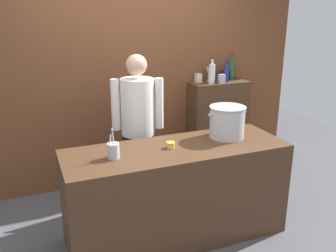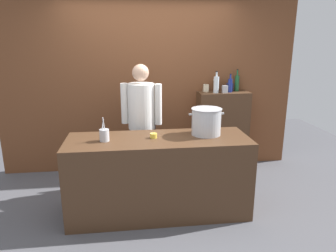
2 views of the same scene
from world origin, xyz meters
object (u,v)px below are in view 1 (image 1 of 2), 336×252
spice_tin_cream (198,78)px  wine_bottle_clear (212,73)px  stockpot_large (227,122)px  utensil_crock (113,151)px  butter_jar (171,145)px  wine_glass_short (209,71)px  spice_tin_silver (222,79)px  wine_bottle_green (231,70)px  wine_bottle_cobalt (226,73)px  chef (138,122)px  spice_tin_navy (224,75)px

spice_tin_cream → wine_bottle_clear: bearing=-46.2°
stockpot_large → utensil_crock: size_ratio=1.53×
butter_jar → wine_bottle_clear: bearing=48.1°
utensil_crock → wine_bottle_clear: bearing=37.1°
wine_glass_short → spice_tin_silver: 0.20m
utensil_crock → wine_glass_short: bearing=39.7°
wine_bottle_clear → spice_tin_silver: (0.13, -0.02, -0.07)m
wine_bottle_green → spice_tin_cream: bearing=-178.8°
stockpot_large → wine_bottle_clear: bearing=69.2°
utensil_crock → wine_bottle_cobalt: wine_bottle_cobalt is taller
utensil_crock → butter_jar: size_ratio=3.48×
chef → wine_bottle_clear: 1.26m
wine_bottle_clear → spice_tin_cream: 0.19m
chef → wine_bottle_green: bearing=-142.6°
stockpot_large → wine_bottle_green: wine_bottle_green is taller
stockpot_large → spice_tin_navy: bearing=61.3°
utensil_crock → wine_glass_short: 2.06m
wine_bottle_green → spice_tin_silver: (-0.23, -0.16, -0.07)m
butter_jar → utensil_crock: bearing=-175.7°
stockpot_large → spice_tin_cream: bearing=76.7°
spice_tin_cream → spice_tin_silver: bearing=-30.8°
wine_bottle_cobalt → wine_bottle_clear: bearing=-172.3°
wine_bottle_green → chef: bearing=-157.1°
wine_bottle_clear → wine_glass_short: (0.02, 0.13, 0.00)m
stockpot_large → wine_glass_short: 1.29m
spice_tin_navy → spice_tin_silver: bearing=-128.9°
wine_glass_short → wine_bottle_clear: bearing=-100.5°
butter_jar → wine_bottle_clear: wine_bottle_clear is taller
utensil_crock → wine_bottle_green: 2.33m
wine_glass_short → spice_tin_navy: 0.23m
wine_glass_short → spice_tin_cream: (-0.15, -0.00, -0.07)m
stockpot_large → wine_bottle_clear: wine_bottle_clear is taller
wine_bottle_clear → spice_tin_silver: size_ratio=2.90×
spice_tin_silver → wine_bottle_clear: bearing=170.4°
chef → spice_tin_silver: (1.24, 0.46, 0.29)m
stockpot_large → butter_jar: bearing=-173.9°
spice_tin_navy → spice_tin_cream: 0.37m
wine_bottle_green → butter_jar: bearing=-137.3°
wine_glass_short → spice_tin_navy: bearing=-0.1°
utensil_crock → spice_tin_navy: bearing=35.9°
butter_jar → wine_bottle_clear: 1.56m
chef → wine_glass_short: size_ratio=9.35×
stockpot_large → wine_glass_short: bearing=70.3°
butter_jar → wine_bottle_clear: (1.01, 1.12, 0.40)m
butter_jar → spice_tin_navy: spice_tin_navy is taller
utensil_crock → spice_tin_navy: size_ratio=2.16×
wine_bottle_clear → wine_glass_short: wine_bottle_clear is taller
wine_bottle_green → wine_glass_short: bearing=-179.0°
wine_bottle_clear → utensil_crock: bearing=-142.9°
butter_jar → spice_tin_navy: 1.81m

